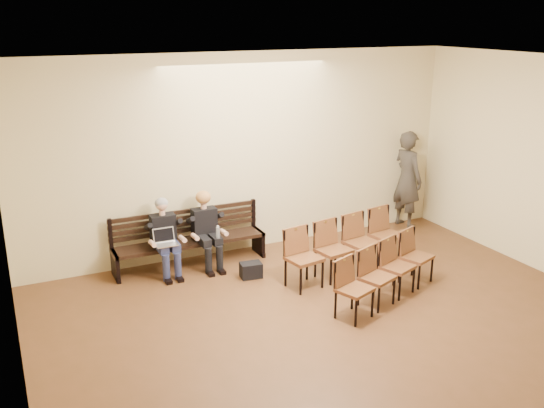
{
  "coord_description": "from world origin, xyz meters",
  "views": [
    {
      "loc": [
        -4.01,
        -4.55,
        4.08
      ],
      "look_at": [
        0.06,
        4.05,
        1.09
      ],
      "focal_mm": 40.0,
      "sensor_mm": 36.0,
      "label": 1
    }
  ],
  "objects": [
    {
      "name": "chair_row_back",
      "position": [
        1.07,
        2.18,
        0.43
      ],
      "size": [
        2.11,
        1.18,
        0.86
      ],
      "primitive_type": "cube",
      "rotation": [
        0.0,
        0.0,
        0.37
      ],
      "color": "brown",
      "rests_on": "ground"
    },
    {
      "name": "room_walls",
      "position": [
        0.0,
        0.79,
        2.54
      ],
      "size": [
        8.02,
        10.01,
        3.51
      ],
      "color": "beige",
      "rests_on": "ground"
    },
    {
      "name": "seated_man",
      "position": [
        -1.64,
        4.53,
        0.6
      ],
      "size": [
        0.5,
        0.69,
        1.19
      ],
      "primitive_type": null,
      "color": "black",
      "rests_on": "ground"
    },
    {
      "name": "bag",
      "position": [
        -0.46,
        3.75,
        0.13
      ],
      "size": [
        0.36,
        0.27,
        0.25
      ],
      "primitive_type": "cube",
      "rotation": [
        0.0,
        0.0,
        -0.11
      ],
      "color": "black",
      "rests_on": "ground"
    },
    {
      "name": "laptop",
      "position": [
        -1.69,
        4.29,
        0.58
      ],
      "size": [
        0.38,
        0.31,
        0.25
      ],
      "primitive_type": "cube",
      "rotation": [
        0.0,
        0.0,
        -0.13
      ],
      "color": "silver",
      "rests_on": "bench"
    },
    {
      "name": "ground",
      "position": [
        0.0,
        0.0,
        0.0
      ],
      "size": [
        10.0,
        10.0,
        0.0
      ],
      "primitive_type": "plane",
      "color": "brown",
      "rests_on": "ground"
    },
    {
      "name": "seated_woman",
      "position": [
        -0.93,
        4.53,
        0.59
      ],
      "size": [
        0.51,
        0.7,
        1.18
      ],
      "primitive_type": null,
      "color": "black",
      "rests_on": "ground"
    },
    {
      "name": "bench",
      "position": [
        -1.19,
        4.65,
        0.23
      ],
      "size": [
        2.6,
        0.9,
        0.45
      ],
      "primitive_type": "cube",
      "color": "black",
      "rests_on": "ground"
    },
    {
      "name": "water_bottle",
      "position": [
        -0.83,
        4.24,
        0.56
      ],
      "size": [
        0.07,
        0.07,
        0.22
      ],
      "primitive_type": "cylinder",
      "rotation": [
        0.0,
        0.0,
        0.1
      ],
      "color": "silver",
      "rests_on": "bench"
    },
    {
      "name": "passerby",
      "position": [
        3.35,
        4.75,
        1.11
      ],
      "size": [
        0.63,
        0.87,
        2.22
      ],
      "primitive_type": "imported",
      "rotation": [
        0.0,
        0.0,
        1.7
      ],
      "color": "#36322C",
      "rests_on": "ground"
    },
    {
      "name": "chair_row_front",
      "position": [
        1.03,
        3.23,
        0.47
      ],
      "size": [
        2.35,
        0.91,
        0.94
      ],
      "primitive_type": "cube",
      "rotation": [
        0.0,
        0.0,
        0.18
      ],
      "color": "brown",
      "rests_on": "ground"
    }
  ]
}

